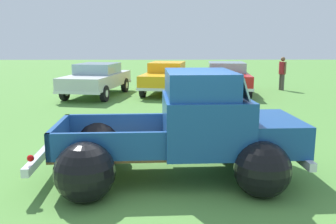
{
  "coord_description": "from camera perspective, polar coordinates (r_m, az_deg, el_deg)",
  "views": [
    {
      "loc": [
        -0.1,
        -6.35,
        2.45
      ],
      "look_at": [
        0.0,
        0.52,
        1.09
      ],
      "focal_mm": 39.09,
      "sensor_mm": 36.0,
      "label": 1
    }
  ],
  "objects": [
    {
      "name": "vintage_pickup_truck",
      "position": [
        6.61,
        3.44,
        -3.69
      ],
      "size": [
        4.7,
        2.91,
        1.96
      ],
      "rotation": [
        0.0,
        0.0,
        0.04
      ],
      "color": "black",
      "rests_on": "ground"
    },
    {
      "name": "show_car_1",
      "position": [
        17.17,
        -0.21,
        5.61
      ],
      "size": [
        2.57,
        4.82,
        1.43
      ],
      "rotation": [
        0.0,
        0.0,
        -1.75
      ],
      "color": "black",
      "rests_on": "ground"
    },
    {
      "name": "ground_plane",
      "position": [
        6.81,
        0.07,
        -9.92
      ],
      "size": [
        80.0,
        80.0,
        0.0
      ],
      "primitive_type": "plane",
      "color": "#548C3D"
    },
    {
      "name": "show_car_0",
      "position": [
        16.54,
        -11.03,
        5.19
      ],
      "size": [
        2.71,
        4.74,
        1.43
      ],
      "rotation": [
        0.0,
        0.0,
        -1.76
      ],
      "color": "black",
      "rests_on": "ground"
    },
    {
      "name": "show_car_2",
      "position": [
        17.25,
        9.08,
        5.5
      ],
      "size": [
        2.33,
        4.56,
        1.43
      ],
      "rotation": [
        0.0,
        0.0,
        -1.67
      ],
      "color": "black",
      "rests_on": "ground"
    },
    {
      "name": "spectator_0",
      "position": [
        18.95,
        17.39,
        6.07
      ],
      "size": [
        0.43,
        0.53,
        1.64
      ],
      "rotation": [
        0.0,
        0.0,
        0.31
      ],
      "color": "#4C4742",
      "rests_on": "ground"
    }
  ]
}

